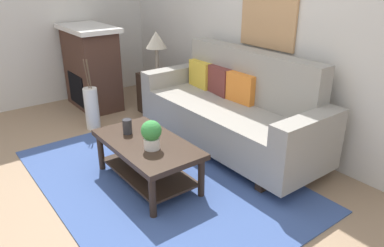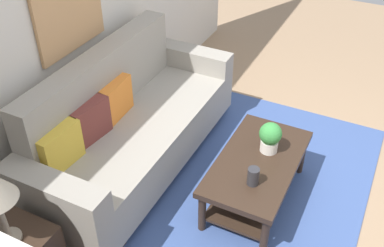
% 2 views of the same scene
% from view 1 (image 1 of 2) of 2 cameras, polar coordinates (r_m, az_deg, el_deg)
% --- Properties ---
extents(ground_plane, '(9.76, 9.76, 0.00)m').
position_cam_1_polar(ground_plane, '(3.42, -12.08, -11.06)').
color(ground_plane, '#9E7F60').
extents(wall_back, '(5.76, 0.10, 2.70)m').
position_cam_1_polar(wall_back, '(4.15, 13.41, 14.95)').
color(wall_back, silver).
rests_on(wall_back, ground_plane).
extents(wall_left, '(0.10, 5.00, 2.70)m').
position_cam_1_polar(wall_left, '(5.81, -21.83, 16.13)').
color(wall_left, silver).
rests_on(wall_left, ground_plane).
extents(area_rug, '(2.85, 1.98, 0.01)m').
position_cam_1_polar(area_rug, '(3.61, -4.89, -8.48)').
color(area_rug, '#3D5693').
rests_on(area_rug, ground_plane).
extents(couch, '(2.27, 0.84, 1.08)m').
position_cam_1_polar(couch, '(4.06, 6.22, 1.83)').
color(couch, gray).
rests_on(couch, ground_plane).
extents(throw_pillow_mustard, '(0.37, 0.14, 0.32)m').
position_cam_1_polar(throw_pillow_mustard, '(4.57, 1.39, 7.67)').
color(throw_pillow_mustard, gold).
rests_on(throw_pillow_mustard, couch).
extents(throw_pillow_maroon, '(0.37, 0.16, 0.32)m').
position_cam_1_polar(throw_pillow_maroon, '(4.31, 4.35, 6.65)').
color(throw_pillow_maroon, brown).
rests_on(throw_pillow_maroon, couch).
extents(throw_pillow_orange, '(0.37, 0.14, 0.32)m').
position_cam_1_polar(throw_pillow_orange, '(4.06, 7.67, 5.49)').
color(throw_pillow_orange, orange).
rests_on(throw_pillow_orange, couch).
extents(coffee_table, '(1.10, 0.60, 0.43)m').
position_cam_1_polar(coffee_table, '(3.43, -6.96, -4.51)').
color(coffee_table, '#332319').
rests_on(coffee_table, ground_plane).
extents(tabletop_vase, '(0.09, 0.09, 0.14)m').
position_cam_1_polar(tabletop_vase, '(3.54, -10.01, -0.46)').
color(tabletop_vase, '#2D2D33').
rests_on(tabletop_vase, coffee_table).
extents(potted_plant_tabletop, '(0.18, 0.18, 0.26)m').
position_cam_1_polar(potted_plant_tabletop, '(3.18, -6.32, -1.60)').
color(potted_plant_tabletop, white).
rests_on(potted_plant_tabletop, coffee_table).
extents(side_table, '(0.44, 0.44, 0.56)m').
position_cam_1_polar(side_table, '(5.15, -5.27, 4.72)').
color(side_table, '#332319').
rests_on(side_table, ground_plane).
extents(table_lamp, '(0.28, 0.28, 0.57)m').
position_cam_1_polar(table_lamp, '(4.98, -5.58, 12.55)').
color(table_lamp, gray).
rests_on(table_lamp, side_table).
extents(fireplace, '(1.02, 0.58, 1.16)m').
position_cam_1_polar(fireplace, '(5.49, -15.37, 8.46)').
color(fireplace, '#472D23').
rests_on(fireplace, ground_plane).
extents(floor_vase, '(0.17, 0.17, 0.53)m').
position_cam_1_polar(floor_vase, '(4.77, -15.29, 2.25)').
color(floor_vase, white).
rests_on(floor_vase, ground_plane).
extents(floor_vase_branch_a, '(0.01, 0.04, 0.36)m').
position_cam_1_polar(floor_vase_branch_a, '(4.61, -15.76, 7.36)').
color(floor_vase_branch_a, brown).
rests_on(floor_vase_branch_a, floor_vase).
extents(floor_vase_branch_b, '(0.04, 0.04, 0.36)m').
position_cam_1_polar(floor_vase_branch_b, '(4.65, -15.71, 7.47)').
color(floor_vase_branch_b, brown).
rests_on(floor_vase_branch_b, floor_vase).
extents(floor_vase_branch_c, '(0.02, 0.04, 0.36)m').
position_cam_1_polar(floor_vase_branch_c, '(4.64, -16.11, 7.39)').
color(floor_vase_branch_c, brown).
rests_on(floor_vase_branch_c, floor_vase).
extents(framed_painting, '(0.76, 0.03, 0.74)m').
position_cam_1_polar(framed_painting, '(4.15, 11.76, 16.49)').
color(framed_painting, tan).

